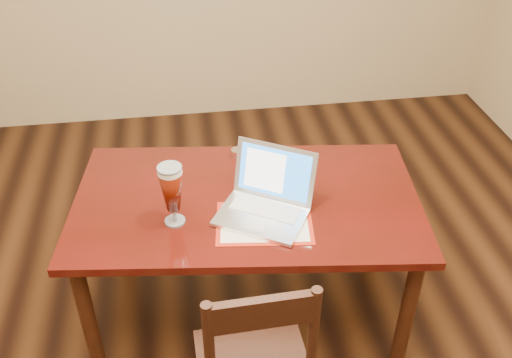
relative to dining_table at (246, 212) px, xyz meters
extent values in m
cube|color=#440B09|center=(0.01, 0.01, 0.06)|extent=(1.62, 1.04, 0.04)
cylinder|color=black|center=(-0.72, -0.26, -0.30)|extent=(0.07, 0.07, 0.68)
cylinder|color=black|center=(0.65, -0.43, -0.30)|extent=(0.07, 0.07, 0.68)
cylinder|color=black|center=(-0.63, 0.44, -0.30)|extent=(0.07, 0.07, 0.68)
cylinder|color=black|center=(0.73, 0.27, -0.30)|extent=(0.07, 0.07, 0.68)
cube|color=#A51E0F|center=(0.06, -0.17, 0.08)|extent=(0.43, 0.33, 0.00)
cube|color=silver|center=(0.06, -0.17, 0.08)|extent=(0.39, 0.29, 0.00)
cube|color=silver|center=(0.05, -0.15, 0.09)|extent=(0.44, 0.40, 0.02)
cube|color=#B0B0B5|center=(0.07, -0.10, 0.10)|extent=(0.31, 0.25, 0.00)
cube|color=silver|center=(0.01, -0.21, 0.10)|extent=(0.11, 0.10, 0.00)
cube|color=silver|center=(0.13, -0.01, 0.22)|extent=(0.35, 0.25, 0.24)
cube|color=blue|center=(0.12, -0.02, 0.22)|extent=(0.30, 0.21, 0.20)
cube|color=white|center=(0.09, 0.01, 0.22)|extent=(0.18, 0.13, 0.17)
cylinder|color=silver|center=(-0.31, -0.11, 0.08)|extent=(0.09, 0.09, 0.01)
cylinder|color=silver|center=(-0.31, -0.11, 0.12)|extent=(0.01, 0.01, 0.06)
cylinder|color=silver|center=(-0.31, -0.11, 0.34)|extent=(0.10, 0.10, 0.02)
cylinder|color=silver|center=(-0.31, -0.11, 0.35)|extent=(0.10, 0.10, 0.01)
cylinder|color=white|center=(0.01, 0.35, 0.09)|extent=(0.06, 0.06, 0.04)
cylinder|color=white|center=(0.09, 0.30, 0.09)|extent=(0.06, 0.06, 0.04)
cylinder|color=black|center=(0.11, -0.82, 0.07)|extent=(0.04, 0.04, 0.54)
cube|color=black|center=(-0.05, -0.82, 0.27)|extent=(0.34, 0.04, 0.12)
camera|label=1|loc=(-0.24, -1.98, 1.62)|focal=40.00mm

